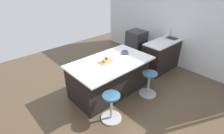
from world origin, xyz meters
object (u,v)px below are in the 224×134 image
kitchen_island (109,76)px  apple_green (104,61)px  oven_range (136,43)px  stool_by_window (149,84)px  fruit_bowl (125,52)px  cutting_board (106,61)px  stool_middle (111,108)px  apple_red (106,58)px

kitchen_island → apple_green: (0.17, 0.01, 0.50)m
oven_range → stool_by_window: size_ratio=1.42×
oven_range → fruit_bowl: bearing=31.3°
oven_range → fruit_bowl: (1.73, 1.05, 0.48)m
oven_range → cutting_board: size_ratio=2.48×
stool_middle → oven_range: bearing=-147.7°
apple_red → fruit_bowl: size_ratio=0.42×
stool_by_window → stool_middle: size_ratio=1.00×
stool_by_window → apple_red: bearing=-50.3°
stool_by_window → cutting_board: 1.22m
oven_range → stool_middle: 3.46m
stool_by_window → apple_green: (0.80, -0.75, 0.65)m
apple_red → apple_green: size_ratio=0.97×
kitchen_island → stool_by_window: kitchen_island is taller
apple_red → stool_middle: bearing=54.8°
oven_range → apple_red: apple_red is taller
apple_green → apple_red: bearing=-151.6°
oven_range → apple_green: bearing=24.0°
kitchen_island → apple_red: size_ratio=26.39×
stool_middle → apple_red: 1.19m
stool_middle → apple_green: (-0.46, -0.75, 0.65)m
cutting_board → fruit_bowl: fruit_bowl is taller
kitchen_island → fruit_bowl: fruit_bowl is taller
kitchen_island → apple_red: (0.05, -0.05, 0.50)m
cutting_board → apple_green: 0.10m
apple_red → fruit_bowl: apple_red is taller
apple_green → fruit_bowl: (-0.74, -0.04, -0.02)m
cutting_board → apple_green: size_ratio=4.66×
kitchen_island → stool_middle: 1.00m
stool_by_window → fruit_bowl: 1.02m
stool_middle → apple_red: size_ratio=8.35×
kitchen_island → stool_middle: bearing=50.6°
stool_middle → cutting_board: size_ratio=1.75×
apple_red → kitchen_island: bearing=133.6°
kitchen_island → cutting_board: bearing=-10.9°
stool_by_window → cutting_board: (0.72, -0.78, 0.60)m
oven_range → stool_middle: size_ratio=1.42×
stool_by_window → cutting_board: bearing=-47.3°
cutting_board → fruit_bowl: 0.66m
apple_red → fruit_bowl: bearing=177.9°
kitchen_island → stool_by_window: 1.00m
stool_middle → fruit_bowl: (-1.19, -0.79, 0.63)m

